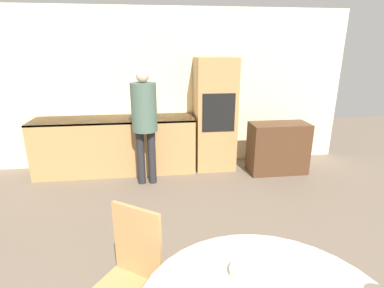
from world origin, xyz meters
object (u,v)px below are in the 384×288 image
sideboard (278,148)px  person_standing (144,116)px  chair_far_left (131,272)px  bowl_far (245,272)px  oven_unit (215,115)px

sideboard → person_standing: person_standing is taller
person_standing → chair_far_left: bearing=-91.3°
bowl_far → sideboard: bearing=63.8°
oven_unit → sideboard: 1.17m
oven_unit → bowl_far: bearing=-98.5°
bowl_far → person_standing: bearing=102.2°
sideboard → bowl_far: sideboard is taller
sideboard → chair_far_left: size_ratio=0.94×
bowl_far → oven_unit: bearing=81.5°
chair_far_left → bowl_far: 0.78m
sideboard → person_standing: size_ratio=0.55×
sideboard → chair_far_left: 3.50m
sideboard → person_standing: 2.22m
oven_unit → sideboard: oven_unit is taller
oven_unit → chair_far_left: size_ratio=1.86×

